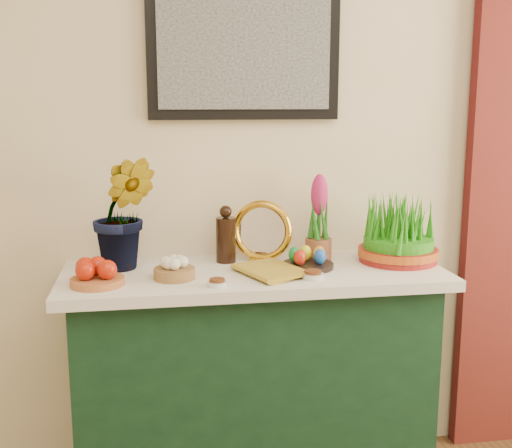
{
  "coord_description": "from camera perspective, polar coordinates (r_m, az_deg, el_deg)",
  "views": [
    {
      "loc": [
        -0.49,
        -0.26,
        1.5
      ],
      "look_at": [
        -0.13,
        1.95,
        1.07
      ],
      "focal_mm": 45.0,
      "sensor_mm": 36.0,
      "label": 1
    }
  ],
  "objects": [
    {
      "name": "tablecloth",
      "position": [
        2.38,
        -0.2,
        -4.51
      ],
      "size": [
        1.4,
        0.55,
        0.04
      ],
      "primitive_type": "cube",
      "color": "white",
      "rests_on": "sideboard"
    },
    {
      "name": "apple_bowl",
      "position": [
        2.23,
        -13.96,
        -4.35
      ],
      "size": [
        0.23,
        0.23,
        0.09
      ],
      "color": "#AA5E30",
      "rests_on": "tablecloth"
    },
    {
      "name": "hyacinth_pink",
      "position": [
        2.5,
        5.61,
        0.22
      ],
      "size": [
        0.1,
        0.1,
        0.34
      ],
      "color": "brown",
      "rests_on": "tablecloth"
    },
    {
      "name": "sideboard",
      "position": [
        2.54,
        -0.19,
        -14.24
      ],
      "size": [
        1.3,
        0.45,
        0.85
      ],
      "primitive_type": "cube",
      "color": "#13361E",
      "rests_on": "ground"
    },
    {
      "name": "spice_dish_left",
      "position": [
        2.16,
        -3.47,
        -5.24
      ],
      "size": [
        0.06,
        0.06,
        0.03
      ],
      "color": "silver",
      "rests_on": "tablecloth"
    },
    {
      "name": "egg_plate",
      "position": [
        2.4,
        4.63,
        -3.26
      ],
      "size": [
        0.22,
        0.22,
        0.08
      ],
      "color": "black",
      "rests_on": "tablecloth"
    },
    {
      "name": "spice_dish_right",
      "position": [
        2.26,
        5.09,
        -4.54
      ],
      "size": [
        0.08,
        0.08,
        0.03
      ],
      "color": "silver",
      "rests_on": "tablecloth"
    },
    {
      "name": "wheatgrass_sabzeh",
      "position": [
        2.52,
        12.57,
        -0.83
      ],
      "size": [
        0.31,
        0.31,
        0.25
      ],
      "color": "maroon",
      "rests_on": "tablecloth"
    },
    {
      "name": "vinegar_cruet",
      "position": [
        2.46,
        -2.7,
        -1.18
      ],
      "size": [
        0.08,
        0.08,
        0.22
      ],
      "color": "black",
      "rests_on": "tablecloth"
    },
    {
      "name": "hyacinth_green",
      "position": [
        2.38,
        -11.71,
        2.57
      ],
      "size": [
        0.29,
        0.26,
        0.55
      ],
      "primitive_type": "imported",
      "rotation": [
        0.0,
        0.0,
        -0.08
      ],
      "color": "#236D1B",
      "rests_on": "tablecloth"
    },
    {
      "name": "mirror",
      "position": [
        2.48,
        0.54,
        -0.7
      ],
      "size": [
        0.24,
        0.14,
        0.24
      ],
      "color": "gold",
      "rests_on": "tablecloth"
    },
    {
      "name": "book",
      "position": [
        2.25,
        -0.71,
        -4.42
      ],
      "size": [
        0.25,
        0.29,
        0.03
      ],
      "primitive_type": "imported",
      "rotation": [
        0.0,
        0.0,
        0.4
      ],
      "color": "#B09127",
      "rests_on": "tablecloth"
    },
    {
      "name": "garlic_basket",
      "position": [
        2.26,
        -7.28,
        -4.03
      ],
      "size": [
        0.16,
        0.16,
        0.08
      ],
      "color": "olive",
      "rests_on": "tablecloth"
    }
  ]
}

